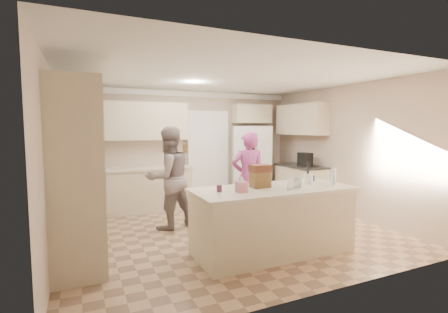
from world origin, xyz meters
name	(u,v)px	position (x,y,z in m)	size (l,w,h in m)	color
floor	(227,232)	(0.00, 0.00, -0.01)	(5.20, 4.60, 0.02)	tan
ceiling	(227,76)	(0.00, 0.00, 2.61)	(5.20, 4.60, 0.02)	white
wall_back	(185,148)	(0.00, 2.31, 1.30)	(5.20, 0.02, 2.60)	#C4AE98
wall_front	(322,173)	(0.00, -2.31, 1.30)	(5.20, 0.02, 2.60)	#C4AE98
wall_left	(51,162)	(-2.61, 0.00, 1.30)	(0.02, 4.60, 2.60)	#C4AE98
wall_right	(345,151)	(2.61, 0.00, 1.30)	(0.02, 4.60, 2.60)	#C4AE98
crown_back	(185,94)	(0.00, 2.26, 2.53)	(5.20, 0.08, 0.12)	white
pantry_bank	(77,169)	(-2.30, 0.20, 1.18)	(0.60, 2.60, 2.35)	beige
back_base_cab	(138,191)	(-1.15, 2.00, 0.44)	(2.20, 0.60, 0.88)	beige
back_countertop	(138,169)	(-1.15, 1.99, 0.90)	(2.24, 0.63, 0.04)	beige
back_upper_cab	(135,121)	(-1.15, 2.12, 1.90)	(2.20, 0.35, 0.80)	beige
doorway_opening	(208,158)	(0.55, 2.28, 1.05)	(0.90, 0.06, 2.10)	black
doorway_casing	(208,158)	(0.55, 2.24, 1.05)	(1.02, 0.03, 2.22)	white
wall_frame_upper	(187,137)	(0.02, 2.27, 1.55)	(0.15, 0.02, 0.20)	olive
wall_frame_lower	(187,149)	(0.02, 2.27, 1.28)	(0.15, 0.02, 0.20)	olive
refrigerator	(251,163)	(1.56, 1.99, 0.90)	(0.90, 0.70, 1.80)	white
fridge_seam	(258,165)	(1.56, 1.63, 0.90)	(0.01, 0.02, 1.78)	gray
fridge_dispenser	(250,154)	(1.34, 1.62, 1.15)	(0.22, 0.03, 0.35)	black
fridge_handle_l	(257,158)	(1.51, 1.62, 1.05)	(0.02, 0.02, 0.85)	silver
fridge_handle_r	(260,158)	(1.61, 1.62, 1.05)	(0.02, 0.02, 0.85)	silver
over_fridge_cab	(252,114)	(1.65, 2.12, 2.10)	(0.95, 0.35, 0.45)	beige
right_base_cab	(301,186)	(2.30, 1.00, 0.44)	(0.60, 1.20, 0.88)	beige
right_countertop	(301,166)	(2.29, 1.00, 0.90)	(0.63, 1.24, 0.04)	#2D2B28
right_upper_cab	(301,119)	(2.43, 1.20, 1.95)	(0.35, 1.50, 0.70)	beige
coffee_maker	(305,159)	(2.25, 0.80, 1.07)	(0.22, 0.28, 0.30)	black
island_base	(273,222)	(0.20, -1.10, 0.44)	(2.20, 0.90, 0.88)	beige
island_top	(273,190)	(0.20, -1.10, 0.90)	(2.28, 0.96, 0.05)	beige
utensil_crock	(308,179)	(0.85, -1.05, 1.00)	(0.13, 0.13, 0.15)	white
tissue_box	(241,187)	(-0.35, -1.20, 1.00)	(0.13, 0.13, 0.14)	#C36F84
tissue_plume	(242,179)	(-0.35, -1.20, 1.10)	(0.08, 0.08, 0.08)	white
dollhouse_body	(260,180)	(0.05, -1.00, 1.04)	(0.26, 0.18, 0.22)	olive
dollhouse_roof	(260,168)	(0.05, -1.00, 1.20)	(0.28, 0.20, 0.10)	#592D1E
jam_jar	(219,188)	(-0.60, -1.05, 0.97)	(0.07, 0.07, 0.09)	#59263F
greeting_card_a	(291,184)	(0.35, -1.30, 1.01)	(0.12, 0.01, 0.16)	white
greeting_card_b	(297,182)	(0.50, -1.25, 1.01)	(0.12, 0.01, 0.16)	silver
water_bottle	(333,177)	(1.15, -1.25, 1.04)	(0.07, 0.07, 0.24)	silver
shaker_salt	(310,179)	(1.02, -0.88, 0.97)	(0.05, 0.05, 0.09)	#46609E
shaker_pepper	(313,178)	(1.09, -0.88, 0.97)	(0.05, 0.05, 0.09)	#46609E
teen_boy	(169,178)	(-0.85, 0.60, 0.89)	(0.87, 0.68, 1.78)	gray
teen_girl	(248,178)	(0.56, 0.29, 0.85)	(0.62, 0.41, 1.70)	#B14192
fridge_magnets	(258,165)	(1.56, 1.63, 0.90)	(0.76, 0.02, 1.44)	tan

